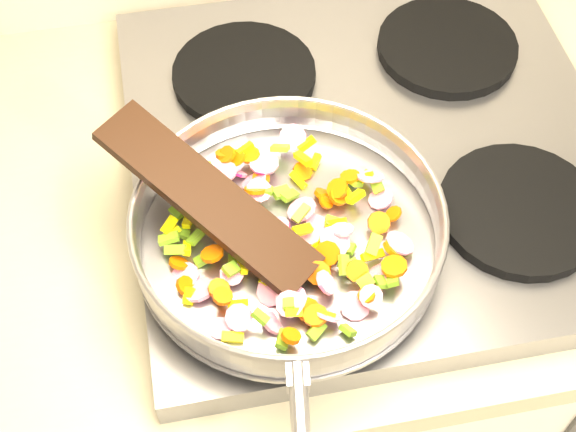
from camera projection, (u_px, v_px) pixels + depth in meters
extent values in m
cube|color=#939399|center=(371.00, 152.00, 1.02)|extent=(0.60, 0.60, 0.04)
cylinder|color=black|center=(283.00, 248.00, 0.90)|extent=(0.19, 0.19, 0.02)
cylinder|color=black|center=(520.00, 210.00, 0.93)|extent=(0.19, 0.19, 0.02)
cylinder|color=black|center=(244.00, 74.00, 1.06)|extent=(0.19, 0.19, 0.02)
cylinder|color=black|center=(447.00, 47.00, 1.09)|extent=(0.19, 0.19, 0.02)
cylinder|color=#9E9EA5|center=(288.00, 241.00, 0.89)|extent=(0.34, 0.34, 0.01)
torus|color=#9E9EA5|center=(288.00, 226.00, 0.87)|extent=(0.38, 0.38, 0.05)
torus|color=#9E9EA5|center=(288.00, 214.00, 0.85)|extent=(0.34, 0.34, 0.01)
cube|color=#9E9EA5|center=(298.00, 375.00, 0.75)|extent=(0.03, 0.03, 0.02)
cube|color=#F9EA07|center=(203.00, 179.00, 0.92)|extent=(0.01, 0.03, 0.01)
cylinder|color=#CC135E|center=(371.00, 296.00, 0.82)|extent=(0.03, 0.03, 0.02)
cube|color=#F9EA07|center=(293.00, 312.00, 0.82)|extent=(0.02, 0.01, 0.01)
cylinder|color=#E25703|center=(222.00, 296.00, 0.82)|extent=(0.03, 0.03, 0.01)
cube|color=#F9EA07|center=(269.00, 270.00, 0.85)|extent=(0.02, 0.02, 0.01)
cube|color=#71AE21|center=(345.00, 248.00, 0.88)|extent=(0.03, 0.02, 0.01)
cylinder|color=#E25703|center=(212.00, 254.00, 0.85)|extent=(0.04, 0.04, 0.01)
cylinder|color=#E25703|center=(303.00, 171.00, 0.94)|extent=(0.03, 0.03, 0.02)
cube|color=#F9EA07|center=(172.00, 233.00, 0.88)|extent=(0.02, 0.02, 0.02)
cylinder|color=#CC135E|center=(355.00, 306.00, 0.83)|extent=(0.04, 0.04, 0.02)
cube|color=#71AE21|center=(353.00, 181.00, 0.92)|extent=(0.02, 0.02, 0.02)
cylinder|color=#CC135E|center=(293.00, 137.00, 0.95)|extent=(0.04, 0.04, 0.03)
cylinder|color=#CC135E|center=(264.00, 163.00, 0.93)|extent=(0.05, 0.05, 0.01)
cube|color=#F9EA07|center=(315.00, 162.00, 0.95)|extent=(0.02, 0.02, 0.01)
cylinder|color=#CC135E|center=(193.00, 200.00, 0.90)|extent=(0.04, 0.04, 0.03)
cylinder|color=#CC135E|center=(317.00, 225.00, 0.90)|extent=(0.03, 0.03, 0.01)
cylinder|color=#E25703|center=(338.00, 196.00, 0.90)|extent=(0.03, 0.03, 0.02)
cylinder|color=#E25703|center=(337.00, 189.00, 0.90)|extent=(0.03, 0.03, 0.02)
cube|color=#F9EA07|center=(338.00, 191.00, 0.92)|extent=(0.01, 0.03, 0.01)
cube|color=#F9EA07|center=(232.00, 337.00, 0.81)|extent=(0.02, 0.02, 0.01)
cube|color=#F9EA07|center=(238.00, 303.00, 0.83)|extent=(0.02, 0.01, 0.01)
cylinder|color=#CC135E|center=(254.00, 244.00, 0.86)|extent=(0.04, 0.04, 0.02)
cube|color=#F9EA07|center=(187.00, 248.00, 0.87)|extent=(0.01, 0.02, 0.02)
cylinder|color=#CC135E|center=(382.00, 274.00, 0.85)|extent=(0.05, 0.04, 0.03)
cylinder|color=#CC135E|center=(271.00, 291.00, 0.84)|extent=(0.03, 0.04, 0.03)
cube|color=#71AE21|center=(316.00, 330.00, 0.81)|extent=(0.02, 0.02, 0.01)
cylinder|color=#CC135E|center=(221.00, 328.00, 0.82)|extent=(0.03, 0.03, 0.01)
cylinder|color=#CC135E|center=(371.00, 177.00, 0.91)|extent=(0.04, 0.03, 0.02)
cube|color=#71AE21|center=(301.00, 213.00, 0.88)|extent=(0.02, 0.02, 0.01)
cube|color=#F9EA07|center=(303.00, 158.00, 0.93)|extent=(0.02, 0.03, 0.01)
cylinder|color=#E25703|center=(179.00, 263.00, 0.87)|extent=(0.02, 0.03, 0.02)
cylinder|color=#E25703|center=(393.00, 214.00, 0.90)|extent=(0.02, 0.03, 0.02)
cube|color=#F9EA07|center=(302.00, 230.00, 0.87)|extent=(0.03, 0.02, 0.02)
cylinder|color=#E25703|center=(357.00, 271.00, 0.84)|extent=(0.03, 0.02, 0.02)
cylinder|color=#E25703|center=(392.00, 248.00, 0.86)|extent=(0.03, 0.03, 0.02)
cube|color=#F9EA07|center=(297.00, 236.00, 0.89)|extent=(0.02, 0.02, 0.01)
cube|color=#71AE21|center=(263.00, 191.00, 0.91)|extent=(0.02, 0.02, 0.01)
cylinder|color=#CC135E|center=(232.00, 274.00, 0.85)|extent=(0.03, 0.03, 0.01)
cylinder|color=#E25703|center=(261.00, 178.00, 0.93)|extent=(0.03, 0.02, 0.02)
cylinder|color=#CC135E|center=(239.00, 203.00, 0.91)|extent=(0.04, 0.04, 0.02)
cube|color=#71AE21|center=(344.00, 265.00, 0.84)|extent=(0.02, 0.02, 0.02)
cylinder|color=#E25703|center=(379.00, 223.00, 0.88)|extent=(0.03, 0.03, 0.02)
cylinder|color=#CC135E|center=(280.00, 227.00, 0.88)|extent=(0.03, 0.03, 0.02)
cube|color=#F9EA07|center=(372.00, 285.00, 0.85)|extent=(0.03, 0.01, 0.02)
cube|color=#71AE21|center=(285.00, 234.00, 0.87)|extent=(0.02, 0.02, 0.01)
cube|color=#71AE21|center=(335.00, 223.00, 0.90)|extent=(0.03, 0.02, 0.01)
cube|color=#71AE21|center=(203.00, 259.00, 0.87)|extent=(0.02, 0.02, 0.01)
cube|color=#F9EA07|center=(336.00, 224.00, 0.89)|extent=(0.03, 0.02, 0.02)
cube|color=#71AE21|center=(231.00, 194.00, 0.91)|extent=(0.02, 0.02, 0.02)
cube|color=#71AE21|center=(393.00, 278.00, 0.84)|extent=(0.02, 0.02, 0.02)
cylinder|color=#CC135E|center=(274.00, 323.00, 0.83)|extent=(0.04, 0.04, 0.03)
cylinder|color=#E25703|center=(185.00, 286.00, 0.85)|extent=(0.02, 0.02, 0.02)
cylinder|color=#E25703|center=(325.00, 195.00, 0.92)|extent=(0.04, 0.03, 0.02)
cylinder|color=#CC135E|center=(311.00, 235.00, 0.88)|extent=(0.04, 0.04, 0.01)
cylinder|color=#CC135E|center=(335.00, 241.00, 0.87)|extent=(0.05, 0.05, 0.02)
cube|color=#71AE21|center=(289.00, 196.00, 0.91)|extent=(0.03, 0.02, 0.02)
cylinder|color=#CC135E|center=(236.00, 171.00, 0.94)|extent=(0.03, 0.03, 0.03)
cylinder|color=#CC135E|center=(302.00, 209.00, 0.90)|extent=(0.05, 0.05, 0.02)
cylinder|color=#E25703|center=(394.00, 266.00, 0.84)|extent=(0.03, 0.03, 0.01)
cube|color=#71AE21|center=(196.00, 237.00, 0.87)|extent=(0.02, 0.02, 0.01)
cube|color=#71AE21|center=(381.00, 282.00, 0.84)|extent=(0.01, 0.02, 0.01)
cube|color=#F9EA07|center=(307.00, 144.00, 0.95)|extent=(0.02, 0.02, 0.02)
cube|color=#F9EA07|center=(348.00, 193.00, 0.91)|extent=(0.02, 0.03, 0.01)
cube|color=#F9EA07|center=(298.00, 260.00, 0.87)|extent=(0.02, 0.02, 0.01)
cube|color=#F9EA07|center=(355.00, 197.00, 0.89)|extent=(0.03, 0.02, 0.01)
cube|color=#71AE21|center=(283.00, 280.00, 0.84)|extent=(0.02, 0.03, 0.02)
cylinder|color=#E25703|center=(255.00, 190.00, 0.90)|extent=(0.04, 0.03, 0.02)
cube|color=#71AE21|center=(180.00, 232.00, 0.89)|extent=(0.02, 0.02, 0.02)
cylinder|color=#CC135E|center=(254.00, 181.00, 0.93)|extent=(0.04, 0.03, 0.03)
cylinder|color=#E25703|center=(223.00, 154.00, 0.94)|extent=(0.02, 0.02, 0.01)
cube|color=#F9EA07|center=(169.00, 225.00, 0.87)|extent=(0.02, 0.02, 0.02)
cylinder|color=#E25703|center=(227.00, 155.00, 0.93)|extent=(0.02, 0.03, 0.02)
cube|color=#F9EA07|center=(243.00, 266.00, 0.85)|extent=(0.01, 0.02, 0.02)
cylinder|color=#CC135E|center=(232.00, 165.00, 0.94)|extent=(0.04, 0.04, 0.02)
cylinder|color=#E25703|center=(322.00, 266.00, 0.86)|extent=(0.02, 0.02, 0.01)
cube|color=#71AE21|center=(349.00, 266.00, 0.86)|extent=(0.03, 0.02, 0.01)
cube|color=#71AE21|center=(175.00, 250.00, 0.86)|extent=(0.03, 0.02, 0.02)
cylinder|color=#CC135E|center=(239.00, 317.00, 0.81)|extent=(0.04, 0.03, 0.03)
cylinder|color=#CC135E|center=(400.00, 243.00, 0.87)|extent=(0.04, 0.05, 0.02)
cube|color=#F9EA07|center=(325.00, 315.00, 0.82)|extent=(0.02, 0.02, 0.01)
cube|color=#71AE21|center=(233.00, 257.00, 0.87)|extent=(0.01, 0.02, 0.01)
cube|color=#F9EA07|center=(275.00, 255.00, 0.86)|extent=(0.02, 0.01, 0.01)
cylinder|color=#E25703|center=(328.00, 253.00, 0.85)|extent=(0.03, 0.03, 0.03)
cylinder|color=#CC135E|center=(185.00, 276.00, 0.86)|extent=(0.03, 0.03, 0.01)
cube|color=#F9EA07|center=(312.00, 247.00, 0.88)|extent=(0.02, 0.02, 0.01)
cylinder|color=#CC135E|center=(199.00, 290.00, 0.85)|extent=(0.05, 0.05, 0.02)
cube|color=#F9EA07|center=(314.00, 246.00, 0.87)|extent=(0.03, 0.02, 0.02)
cube|color=#71AE21|center=(377.00, 185.00, 0.91)|extent=(0.02, 0.02, 0.02)
cylinder|color=#E25703|center=(250.00, 155.00, 0.94)|extent=(0.03, 0.03, 0.01)
cube|color=#F9EA07|center=(268.00, 279.00, 0.85)|extent=(0.02, 0.02, 0.01)
cube|color=#71AE21|center=(283.00, 339.00, 0.81)|extent=(0.02, 0.03, 0.01)
cube|color=#F9EA07|center=(235.00, 207.00, 0.89)|extent=(0.02, 0.02, 0.02)
cube|color=#71AE21|center=(231.00, 269.00, 0.84)|extent=(0.02, 0.02, 0.01)
cylinder|color=#CC135E|center=(225.00, 172.00, 0.93)|extent=(0.04, 0.04, 0.01)
cube|color=#F9EA07|center=(364.00, 176.00, 0.92)|extent=(0.02, 0.02, 0.01)
cube|color=#71AE21|center=(280.00, 148.00, 0.94)|extent=(0.03, 0.02, 0.02)
cylinder|color=#E25703|center=(236.00, 159.00, 0.94)|extent=(0.03, 0.03, 0.02)
cylinder|color=#CC135E|center=(291.00, 299.00, 0.83)|extent=(0.04, 0.04, 0.01)
cube|color=#F9EA07|center=(365.00, 177.00, 0.92)|extent=(0.02, 0.01, 0.02)
cylinder|color=#CC135E|center=(343.00, 229.00, 0.87)|extent=(0.03, 0.03, 0.01)
cube|color=#71AE21|center=(374.00, 244.00, 0.86)|extent=(0.02, 0.03, 0.02)
cylinder|color=#CC135E|center=(326.00, 283.00, 0.83)|extent=(0.03, 0.04, 0.03)
cube|color=#71AE21|center=(260.00, 317.00, 0.81)|extent=(0.02, 0.02, 0.01)
cylinder|color=#E25703|center=(318.00, 273.00, 0.84)|extent=(0.03, 0.03, 0.02)
cylinder|color=#CC135E|center=(290.00, 304.00, 0.82)|extent=(0.03, 0.03, 0.01)
cube|color=#F9EA07|center=(298.00, 180.00, 0.93)|extent=(0.02, 0.03, 0.01)
cylinder|color=#E25703|center=(284.00, 265.00, 0.87)|extent=(0.03, 0.03, 0.02)
cylinder|color=#E25703|center=(291.00, 336.00, 0.80)|extent=(0.03, 0.03, 0.02)
cube|color=#71AE21|center=(323.00, 242.00, 0.88)|extent=(0.02, 0.02, 0.02)
cube|color=#F9EA07|center=(268.00, 241.00, 0.86)|extent=(0.02, 0.02, 0.02)
cube|color=#71AE21|center=(348.00, 330.00, 0.81)|extent=(0.02, 0.02, 0.01)
cube|color=#71AE21|center=(290.00, 277.00, 0.84)|extent=(0.03, 0.02, 0.01)
cube|color=#71AE21|center=(265.00, 258.00, 0.87)|extent=(0.02, 0.02, 0.01)
cube|color=#F9EA07|center=(189.00, 219.00, 0.89)|extent=(0.02, 0.03, 0.01)
cylinder|color=#E25703|center=(219.00, 289.00, 0.84)|extent=(0.03, 0.03, 0.01)
cylinder|color=#E25703|center=(288.00, 243.00, 0.87)|extent=(0.03, 0.03, 0.01)
cylinder|color=#CC135E|center=(259.00, 190.00, 0.90)|extent=(0.04, 0.04, 0.01)
cylinder|color=#E25703|center=(315.00, 315.00, 0.81)|extent=(0.03, 0.03, 0.01)
cube|color=#71AE21|center=(223.00, 193.00, 0.91)|extent=(0.02, 0.02, 0.02)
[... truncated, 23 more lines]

